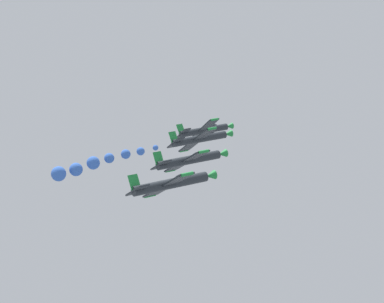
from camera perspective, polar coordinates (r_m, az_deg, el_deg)
airplane_lead at (r=122.29m, az=0.97°, el=1.65°), size 7.78×10.35×6.14m
airplane_left_inner at (r=108.73m, az=0.65°, el=1.00°), size 8.09×10.35×5.69m
smoke_trail_left_inner at (r=101.92m, az=-8.02°, el=-1.06°), size 3.21×15.49×3.30m
airplane_right_inner at (r=93.47m, az=-0.17°, el=-0.63°), size 8.44×10.35×5.13m
airplane_left_outer at (r=79.70m, az=-1.55°, el=-2.44°), size 8.35×10.35×5.28m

